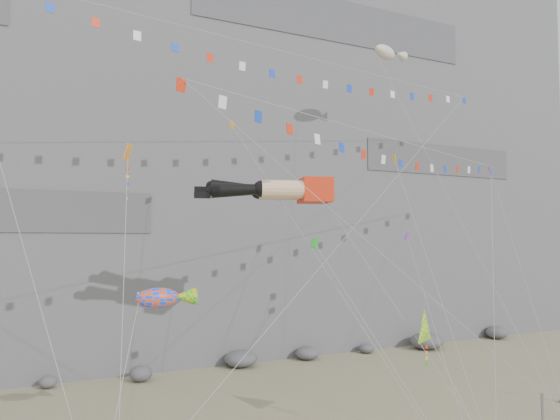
% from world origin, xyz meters
% --- Properties ---
extents(cliff, '(80.00, 28.00, 50.00)m').
position_xyz_m(cliff, '(0.00, 32.00, 25.00)').
color(cliff, slate).
rests_on(cliff, ground).
extents(talus_boulders, '(60.00, 3.00, 1.20)m').
position_xyz_m(talus_boulders, '(0.00, 17.00, 0.60)').
color(talus_boulders, '#58585C').
rests_on(talus_boulders, ground).
extents(legs_kite, '(9.76, 14.58, 17.43)m').
position_xyz_m(legs_kite, '(-2.51, 5.15, 12.88)').
color(legs_kite, red).
rests_on(legs_kite, ground).
extents(flag_banner_upper, '(38.79, 15.35, 28.75)m').
position_xyz_m(flag_banner_upper, '(-0.16, 8.75, 22.61)').
color(flag_banner_upper, red).
rests_on(flag_banner_upper, ground).
extents(flag_banner_lower, '(31.15, 13.40, 19.14)m').
position_xyz_m(flag_banner_lower, '(5.02, 4.10, 16.38)').
color(flag_banner_lower, red).
rests_on(flag_banner_lower, ground).
extents(harlequin_kite, '(2.16, 6.40, 15.17)m').
position_xyz_m(harlequin_kite, '(-11.68, 2.36, 13.98)').
color(harlequin_kite, red).
rests_on(harlequin_kite, ground).
extents(fish_windsock, '(5.33, 6.53, 10.02)m').
position_xyz_m(fish_windsock, '(-10.32, 1.93, 7.28)').
color(fish_windsock, '#F4460C').
rests_on(fish_windsock, ground).
extents(delta_kite, '(2.02, 5.28, 7.42)m').
position_xyz_m(delta_kite, '(1.64, -2.68, 5.58)').
color(delta_kite, '#E4B10B').
rests_on(delta_kite, ground).
extents(blimp_windsock, '(3.93, 14.39, 28.03)m').
position_xyz_m(blimp_windsock, '(9.61, 10.72, 24.70)').
color(blimp_windsock, beige).
rests_on(blimp_windsock, ground).
extents(small_kite_a, '(4.67, 16.47, 23.85)m').
position_xyz_m(small_kite_a, '(-3.66, 9.11, 17.04)').
color(small_kite_a, orange).
rests_on(small_kite_a, ground).
extents(small_kite_b, '(7.07, 12.97, 17.21)m').
position_xyz_m(small_kite_b, '(7.82, 6.17, 10.11)').
color(small_kite_b, purple).
rests_on(small_kite_b, ground).
extents(small_kite_c, '(2.07, 10.50, 13.93)m').
position_xyz_m(small_kite_c, '(-1.67, 2.18, 9.66)').
color(small_kite_c, green).
rests_on(small_kite_c, ground).
extents(small_kite_d, '(4.59, 12.51, 19.90)m').
position_xyz_m(small_kite_d, '(6.72, 6.03, 15.28)').
color(small_kite_d, '#F2B114').
rests_on(small_kite_d, ground).
extents(small_kite_e, '(7.21, 6.62, 16.78)m').
position_xyz_m(small_kite_e, '(10.06, 0.89, 13.99)').
color(small_kite_e, '#153AB8').
rests_on(small_kite_e, ground).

